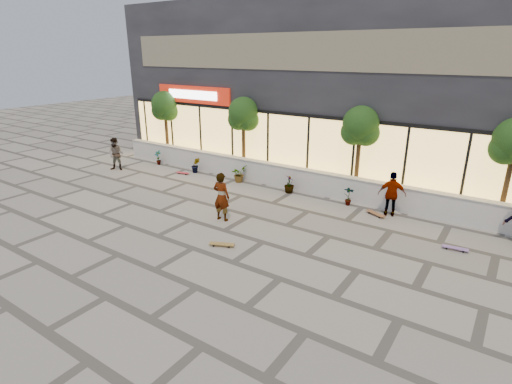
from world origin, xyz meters
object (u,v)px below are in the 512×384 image
Objects in this scene: skater_right_near at (392,194)px; skateboard_right_far at (455,248)px; tree_midwest at (243,116)px; skateboard_right_near at (376,213)px; skateboard_center at (222,244)px; skater_left at (116,154)px; skater_center at (221,197)px; tree_west at (165,108)px; skateboard_left at (183,173)px; tree_mideast at (360,128)px.

skater_right_near is 2.19× the size of skateboard_right_far.
tree_midwest is 4.56× the size of skateboard_right_near.
skater_left is at bearing 135.53° from skateboard_center.
skater_center is at bearing -62.11° from tree_midwest.
skater_center reaches higher than skateboard_right_far.
skateboard_right_near is (3.31, 5.36, 0.00)m from skateboard_center.
skater_right_near is at bearing -9.99° from tree_midwest.
tree_west is at bearing 162.17° from skateboard_right_far.
skateboard_center and skateboard_right_near have the same top height.
tree_west reaches higher than skateboard_left.
skateboard_right_far reaches higher than skateboard_left.
skater_right_near is (13.45, -1.40, -2.11)m from tree_west.
skater_right_near reaches higher than skateboard_right_near.
skater_center is at bearing -43.81° from skateboard_left.
skater_center is at bearing -170.63° from skateboard_right_far.
skater_center is 5.98m from skateboard_right_near.
skateboard_right_near is (1.50, -1.71, -2.90)m from tree_mideast.
skateboard_left is (-6.76, 5.22, -0.01)m from skateboard_center.
tree_midwest is at bearing -66.26° from skater_center.
skater_left is (-0.50, -3.23, -2.12)m from tree_west.
tree_midwest and tree_mideast have the same top height.
skateboard_center is at bearing -59.33° from tree_midwest.
skater_left is at bearing -164.93° from tree_mideast.
skater_center is at bearing -120.62° from tree_mideast.
skateboard_right_far is at bearing 8.17° from skateboard_center.
tree_midwest reaches higher than skater_center.
skateboard_right_near is at bearing -146.18° from skater_center.
tree_midwest is 5.29× the size of skateboard_left.
tree_mideast reaches higher than skater_left.
skater_right_near is 3.20m from skateboard_right_far.
tree_west and tree_midwest have the same top height.
skateboard_center is at bearing 124.21° from skater_center.
tree_midwest is 4.30m from skateboard_left.
tree_mideast is (6.00, 0.00, 0.00)m from tree_midwest.
tree_west is 4.53m from skateboard_left.
skateboard_left is (-2.57, -1.85, -2.91)m from tree_midwest.
skater_left is (-6.00, -3.23, -2.12)m from tree_midwest.
skater_left reaches higher than skateboard_center.
tree_midwest is 2.24× the size of skater_right_near.
tree_midwest is at bearing -27.60° from skater_right_near.
skateboard_center is 1.07× the size of skateboard_right_far.
tree_mideast is 6.55m from skater_center.
skateboard_left is at bearing -144.18° from tree_midwest.
skater_center reaches higher than skateboard_left.
tree_west is at bearing -36.86° from skater_center.
skateboard_left is (2.93, -1.85, -2.91)m from tree_west.
tree_mideast reaches higher than skateboard_left.
tree_west and tree_mideast have the same top height.
tree_midwest is 1.00× the size of tree_mideast.
tree_mideast is (11.50, 0.00, 0.00)m from tree_west.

